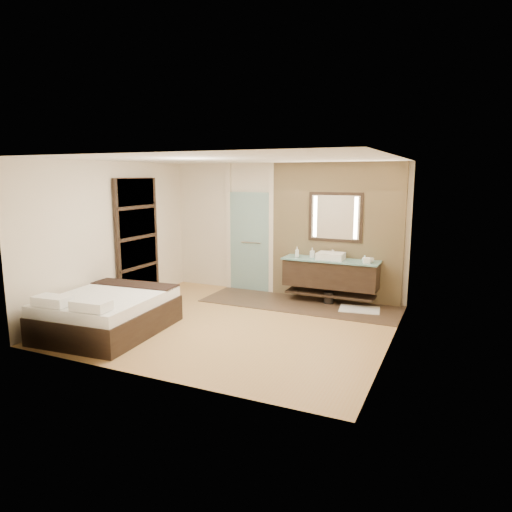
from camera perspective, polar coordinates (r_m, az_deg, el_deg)
The scene contains 15 objects.
floor at distance 7.70m, azimuth -2.69°, elevation -8.50°, with size 5.00×5.00×0.00m, color #AF8049.
tile_strip at distance 8.88m, azimuth 5.52°, elevation -5.95°, with size 3.80×1.30×0.01m, color #3A2D1F.
stone_wall at distance 9.05m, azimuth 9.92°, elevation 2.93°, with size 2.60×0.08×2.70m, color tan.
vanity at distance 8.90m, azimuth 9.29°, elevation -2.20°, with size 1.85×0.55×0.88m.
mirror_unit at distance 8.97m, azimuth 9.89°, elevation 4.80°, with size 1.06×0.04×0.96m.
frosted_door at distance 9.69m, azimuth -0.78°, elevation 2.32°, with size 1.10×0.12×2.70m.
shoji_partition at distance 9.22m, azimuth -14.59°, elevation 2.01°, with size 0.06×1.20×2.40m.
bed at distance 7.60m, azimuth -18.00°, elevation -6.79°, with size 1.69×2.05×0.75m.
bath_mat at distance 8.65m, azimuth 12.80°, elevation -6.52°, with size 0.72×0.50×0.02m, color white.
waste_bin at distance 8.94m, azimuth 9.08°, elevation -5.19°, with size 0.18×0.18×0.23m, color black.
tissue_box at distance 8.57m, azimuth 13.64°, elevation -0.54°, with size 0.12×0.12×0.10m, color white.
soap_bottle_a at distance 8.95m, azimuth 5.15°, elevation 0.50°, with size 0.08×0.08×0.21m, color silver.
soap_bottle_b at distance 8.98m, azimuth 7.05°, elevation 0.43°, with size 0.08×0.09×0.19m, color #B2B2B2.
soap_bottle_c at distance 8.62m, azimuth 13.43°, elevation -0.35°, with size 0.11×0.11×0.14m, color silver.
cup at distance 8.66m, azimuth 14.17°, elevation -0.50°, with size 0.11×0.11×0.09m, color silver.
Camera 1 is at (3.33, -6.49, 2.44)m, focal length 32.00 mm.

